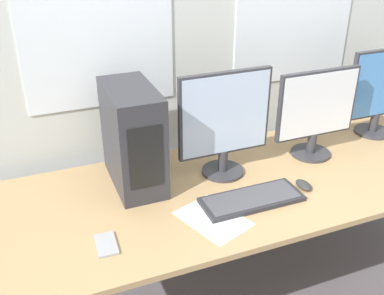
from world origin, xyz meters
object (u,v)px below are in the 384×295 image
Objects in this scene: monitor_main at (225,122)px; keyboard at (252,199)px; pc_tower at (133,137)px; cell_phone at (106,244)px; mouse at (304,185)px; monitor_right_near at (316,112)px; monitor_right_far at (381,90)px.

monitor_main is 0.38m from keyboard.
pc_tower is 0.43m from monitor_main.
cell_phone is at bearing -119.43° from pc_tower.
mouse reaches higher than cell_phone.
pc_tower is at bearing 174.93° from monitor_right_near.
monitor_right_far is 1.74m from cell_phone.
pc_tower is 4.82× the size of mouse.
monitor_main reaches higher than keyboard.
monitor_right_far reaches higher than keyboard.
cell_phone is at bearing -164.38° from monitor_right_near.
cell_phone is (-1.18, -0.33, -0.24)m from monitor_right_near.
mouse is at bearing -130.39° from monitor_right_near.
monitor_right_near reaches higher than keyboard.
mouse is at bearing 2.09° from keyboard.
pc_tower is 1.44m from monitor_right_far.
keyboard is (-1.00, -0.36, -0.25)m from monitor_right_far.
monitor_main is 0.52m from monitor_right_near.
monitor_right_near is (0.94, -0.08, 0.01)m from pc_tower.
monitor_main is 0.48m from mouse.
monitor_right_far reaches higher than cell_phone.
monitor_right_far reaches higher than pc_tower.
monitor_right_near reaches higher than cell_phone.
monitor_right_far is at bearing 26.02° from mouse.
monitor_main is 1.04× the size of monitor_right_far.
monitor_main is 3.67× the size of cell_phone.
cell_phone is at bearing -175.97° from mouse.
keyboard is (0.01, -0.28, -0.27)m from monitor_main.
pc_tower is 0.83m from mouse.
monitor_right_near is at bearing 28.32° from keyboard.
monitor_main is at bearing 29.86° from cell_phone.
cell_phone is at bearing -175.16° from keyboard.
monitor_main is at bearing -175.21° from monitor_right_far.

